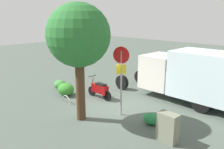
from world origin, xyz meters
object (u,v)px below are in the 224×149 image
object	(u,v)px
motorcycle	(100,89)
street_tree	(79,36)
stop_sign	(121,70)
utility_cabinet	(168,127)
bike_rack_hoop	(66,103)
box_truck_near	(201,75)

from	to	relation	value
motorcycle	street_tree	world-z (taller)	street_tree
stop_sign	utility_cabinet	distance (m)	3.28
motorcycle	utility_cabinet	size ratio (longest dim) A/B	1.63
motorcycle	utility_cabinet	bearing A→B (deg)	164.78
utility_cabinet	bike_rack_hoop	distance (m)	5.97
stop_sign	utility_cabinet	size ratio (longest dim) A/B	2.91
motorcycle	stop_sign	size ratio (longest dim) A/B	0.56
street_tree	utility_cabinet	world-z (taller)	street_tree
utility_cabinet	bike_rack_hoop	bearing A→B (deg)	4.40
box_truck_near	bike_rack_hoop	xyz separation A→B (m)	(5.04, 4.85, -1.58)
motorcycle	bike_rack_hoop	xyz separation A→B (m)	(0.71, 1.77, -0.52)
stop_sign	bike_rack_hoop	distance (m)	3.90
motorcycle	stop_sign	distance (m)	3.01
motorcycle	stop_sign	bearing A→B (deg)	160.07
street_tree	stop_sign	bearing A→B (deg)	-121.39
stop_sign	motorcycle	bearing A→B (deg)	-18.81
motorcycle	bike_rack_hoop	size ratio (longest dim) A/B	2.13
utility_cabinet	box_truck_near	bearing A→B (deg)	-78.63
utility_cabinet	street_tree	bearing A→B (deg)	15.96
motorcycle	stop_sign	xyz separation A→B (m)	(-2.39, 0.81, 1.64)
box_truck_near	stop_sign	size ratio (longest dim) A/B	2.59
utility_cabinet	motorcycle	bearing A→B (deg)	-14.10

